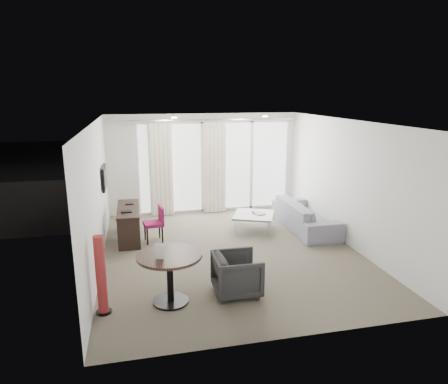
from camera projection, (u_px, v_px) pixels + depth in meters
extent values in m
cube|color=brown|center=(231.00, 252.00, 8.06)|extent=(5.00, 6.00, 0.00)
cube|color=white|center=(231.00, 122.00, 7.42)|extent=(5.00, 6.00, 0.00)
cube|color=silver|center=(97.00, 197.00, 7.21)|extent=(0.00, 6.00, 2.60)
cube|color=silver|center=(348.00, 183.00, 8.28)|extent=(0.00, 6.00, 2.60)
cube|color=silver|center=(288.00, 246.00, 4.90)|extent=(5.00, 0.00, 2.60)
cylinder|color=#FFE0B2|center=(174.00, 118.00, 8.75)|extent=(0.12, 0.12, 0.02)
cylinder|color=#FFE0B2|center=(265.00, 116.00, 9.20)|extent=(0.12, 0.12, 0.02)
cylinder|color=maroon|center=(101.00, 275.00, 5.70)|extent=(0.26, 0.26, 1.18)
imported|color=#272728|center=(237.00, 274.00, 6.32)|extent=(0.74, 0.72, 0.67)
imported|color=gray|center=(305.00, 215.00, 9.35)|extent=(0.87, 2.23, 0.65)
cube|color=#4D4D50|center=(206.00, 198.00, 12.39)|extent=(5.60, 3.00, 0.12)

